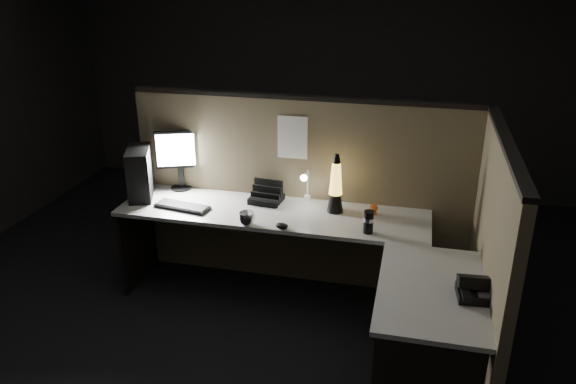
% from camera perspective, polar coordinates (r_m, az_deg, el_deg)
% --- Properties ---
extents(floor, '(6.00, 6.00, 0.00)m').
position_cam_1_polar(floor, '(3.99, -1.65, -15.28)').
color(floor, black).
rests_on(floor, ground).
extents(room_shell, '(6.00, 6.00, 6.00)m').
position_cam_1_polar(room_shell, '(3.27, -1.97, 7.85)').
color(room_shell, silver).
rests_on(room_shell, ground).
extents(partition_back, '(2.66, 0.06, 1.50)m').
position_cam_1_polar(partition_back, '(4.40, 1.37, -0.19)').
color(partition_back, brown).
rests_on(partition_back, ground).
extents(partition_right, '(0.06, 1.66, 1.50)m').
position_cam_1_polar(partition_right, '(3.60, 19.70, -7.01)').
color(partition_right, brown).
rests_on(partition_right, ground).
extents(desk, '(2.60, 1.60, 0.73)m').
position_cam_1_polar(desk, '(3.84, 1.83, -6.54)').
color(desk, beige).
rests_on(desk, ground).
extents(pc_tower, '(0.29, 0.40, 0.39)m').
position_cam_1_polar(pc_tower, '(4.49, -14.82, 1.88)').
color(pc_tower, black).
rests_on(pc_tower, desk).
extents(monitor, '(0.36, 0.18, 0.48)m').
position_cam_1_polar(monitor, '(4.55, -11.01, 3.80)').
color(monitor, black).
rests_on(monitor, desk).
extents(keyboard, '(0.44, 0.20, 0.02)m').
position_cam_1_polar(keyboard, '(4.27, -10.69, -1.46)').
color(keyboard, black).
rests_on(keyboard, desk).
extents(mouse, '(0.10, 0.08, 0.04)m').
position_cam_1_polar(mouse, '(3.88, -0.64, -3.45)').
color(mouse, black).
rests_on(mouse, desk).
extents(clip_lamp, '(0.05, 0.20, 0.26)m').
position_cam_1_polar(clip_lamp, '(4.23, 1.82, 0.73)').
color(clip_lamp, silver).
rests_on(clip_lamp, desk).
extents(organizer, '(0.25, 0.23, 0.18)m').
position_cam_1_polar(organizer, '(4.30, -2.18, -0.45)').
color(organizer, black).
rests_on(organizer, desk).
extents(lava_lamp, '(0.12, 0.12, 0.44)m').
position_cam_1_polar(lava_lamp, '(4.09, 4.86, 0.39)').
color(lava_lamp, black).
rests_on(lava_lamp, desk).
extents(travel_mug, '(0.07, 0.07, 0.16)m').
position_cam_1_polar(travel_mug, '(3.83, 8.17, -3.03)').
color(travel_mug, black).
rests_on(travel_mug, desk).
extents(steel_mug, '(0.15, 0.15, 0.09)m').
position_cam_1_polar(steel_mug, '(3.93, -4.22, -2.70)').
color(steel_mug, silver).
rests_on(steel_mug, desk).
extents(figurine, '(0.06, 0.06, 0.06)m').
position_cam_1_polar(figurine, '(4.12, 8.72, -1.59)').
color(figurine, orange).
rests_on(figurine, desk).
extents(pinned_paper, '(0.23, 0.00, 0.33)m').
position_cam_1_polar(pinned_paper, '(4.23, 0.45, 5.55)').
color(pinned_paper, white).
rests_on(pinned_paper, partition_back).
extents(desk_phone, '(0.22, 0.23, 0.13)m').
position_cam_1_polar(desk_phone, '(3.28, 18.58, -9.33)').
color(desk_phone, black).
rests_on(desk_phone, desk).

